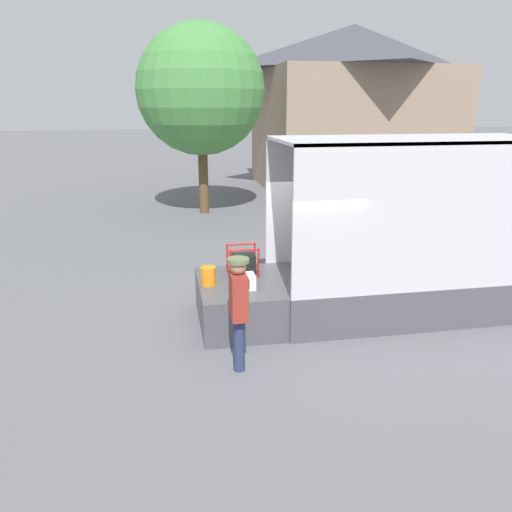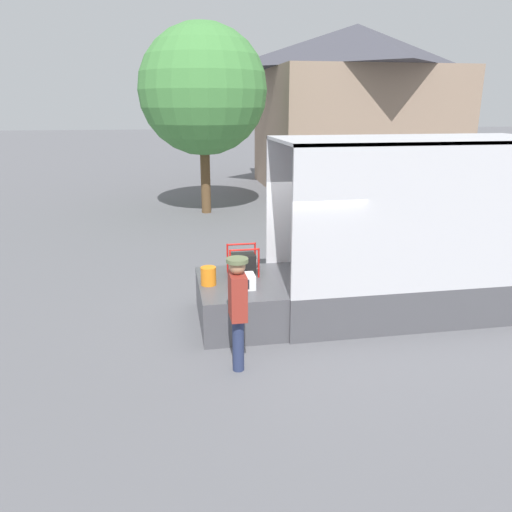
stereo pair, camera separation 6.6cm
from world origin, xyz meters
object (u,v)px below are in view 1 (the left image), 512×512
object	(u,v)px
microwave	(242,282)
street_tree	(201,90)
portable_generator	(243,264)
orange_bucket	(208,276)
box_truck	(476,259)
worker_person	(239,302)

from	to	relation	value
microwave	street_tree	world-z (taller)	street_tree
portable_generator	orange_bucket	distance (m)	0.85
microwave	portable_generator	world-z (taller)	portable_generator
portable_generator	orange_bucket	world-z (taller)	portable_generator
orange_bucket	street_tree	distance (m)	10.91
box_truck	worker_person	xyz separation A→B (m)	(-5.13, -1.78, 0.16)
box_truck	worker_person	bearing A→B (deg)	-160.86
box_truck	microwave	bearing A→B (deg)	-175.91
portable_generator	worker_person	bearing A→B (deg)	-100.99
portable_generator	orange_bucket	bearing A→B (deg)	-148.50
microwave	portable_generator	xyz separation A→B (m)	(0.14, 0.74, 0.09)
box_truck	portable_generator	bearing A→B (deg)	175.25
box_truck	orange_bucket	world-z (taller)	box_truck
box_truck	street_tree	world-z (taller)	street_tree
microwave	worker_person	size ratio (longest dim) A/B	0.25
street_tree	microwave	bearing A→B (deg)	-91.02
orange_bucket	worker_person	distance (m)	1.76
portable_generator	street_tree	bearing A→B (deg)	89.72
worker_person	street_tree	distance (m)	12.50
portable_generator	street_tree	xyz separation A→B (m)	(0.05, 9.86, 3.45)
orange_bucket	worker_person	size ratio (longest dim) A/B	0.19
portable_generator	worker_person	world-z (taller)	worker_person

